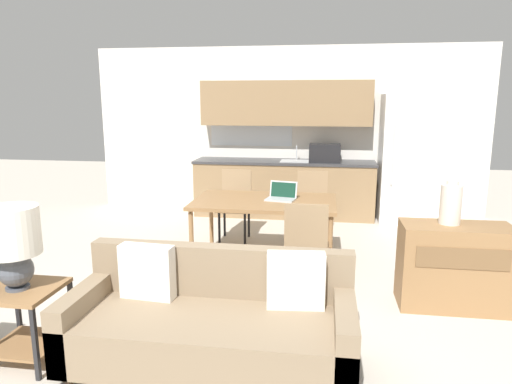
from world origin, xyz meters
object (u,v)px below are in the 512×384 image
Objects in this scene: vase at (451,204)px; laptop at (282,195)px; side_table at (25,312)px; refrigerator at (403,159)px; table_lamp at (13,240)px; dining_chair_near_right at (306,244)px; dining_chair_far_left at (235,202)px; credenza at (454,266)px; dining_chair_far_right at (312,204)px; dining_table at (265,205)px; couch at (213,322)px.

vase is 1.84m from laptop.
laptop is (1.62, 2.33, 0.42)m from side_table.
refrigerator is at bearing 62.82° from laptop.
table_lamp is 0.64× the size of dining_chair_near_right.
refrigerator is at bearing 53.34° from table_lamp.
refrigerator reaches higher than dining_chair_far_left.
dining_chair_far_left is 1.99m from dining_chair_near_right.
side_table is at bearing -157.30° from credenza.
refrigerator reaches higher than laptop.
vase is 2.20m from dining_chair_far_right.
dining_table is (-1.85, -2.16, -0.28)m from refrigerator.
credenza is 1.03× the size of dining_chair_far_right.
table_lamp is 1.63× the size of laptop.
vase is 0.42× the size of dining_chair_far_left.
credenza is 2.45× the size of vase.
credenza is 2.94m from dining_chair_far_left.
dining_table is 1.99m from vase.
dining_chair_far_left is at bearing 143.37° from credenza.
table_lamp reaches higher than dining_table.
refrigerator reaches higher than table_lamp.
couch is 3.03m from dining_chair_far_left.
credenza is (3.30, 1.38, -0.52)m from table_lamp.
refrigerator is at bearing 89.92° from credenza.
couch is at bearing -147.14° from credenza.
credenza is (1.84, -0.89, -0.30)m from dining_table.
dining_table is 1.05m from dining_chair_far_right.
credenza is 2.64× the size of laptop.
dining_table is at bearing 57.63° from side_table.
vase reaches higher than table_lamp.
couch is 3.10m from dining_chair_far_right.
couch is at bearing -114.16° from refrigerator.
dining_table is 1.72× the size of dining_chair_near_right.
table_lamp reaches higher than dining_chair_far_right.
credenza is 0.57m from vase.
laptop is (-0.32, 0.90, 0.28)m from dining_chair_near_right.
dining_table is 2.70m from side_table.
table_lamp is 2.47m from dining_chair_near_right.
table_lamp is 0.62× the size of credenza.
dining_chair_far_right is (1.94, 3.16, 0.14)m from side_table.
dining_chair_far_right is at bearing 126.63° from credenza.
table_lamp is at bearing -156.18° from vase.
dining_chair_far_left is 1.10m from laptop.
dining_chair_far_left reaches higher than credenza.
dining_table is at bearing -130.48° from refrigerator.
dining_chair_far_right is (-1.34, -1.26, -0.46)m from refrigerator.
dining_chair_near_right reaches higher than credenza.
couch reaches higher than dining_table.
dining_chair_near_right is at bearing -59.75° from dining_chair_far_left.
dining_chair_near_right is (-1.27, 0.00, -0.44)m from vase.
couch is 1.43m from dining_chair_near_right.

